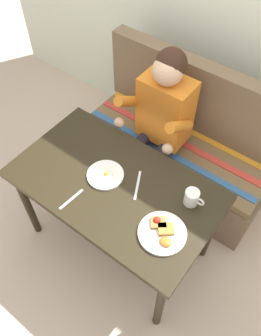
# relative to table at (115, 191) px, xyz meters

# --- Properties ---
(ground_plane) EXTENTS (8.00, 8.00, 0.00)m
(ground_plane) POSITION_rel_table_xyz_m (0.00, 0.00, -0.65)
(ground_plane) COLOR beige
(table) EXTENTS (1.20, 0.70, 0.73)m
(table) POSITION_rel_table_xyz_m (0.00, 0.00, 0.00)
(table) COLOR black
(table) RESTS_ON ground
(couch) EXTENTS (1.44, 0.56, 1.00)m
(couch) POSITION_rel_table_xyz_m (0.00, 0.76, -0.32)
(couch) COLOR brown
(couch) RESTS_ON ground
(person) EXTENTS (0.45, 0.61, 1.21)m
(person) POSITION_rel_table_xyz_m (-0.09, 0.59, 0.09)
(person) COLOR orange
(person) RESTS_ON ground
(plate_breakfast) EXTENTS (0.25, 0.25, 0.05)m
(plate_breakfast) POSITION_rel_table_xyz_m (0.39, -0.10, 0.10)
(plate_breakfast) COLOR white
(plate_breakfast) RESTS_ON table
(plate_eggs) EXTENTS (0.22, 0.22, 0.04)m
(plate_eggs) POSITION_rel_table_xyz_m (-0.08, 0.01, 0.09)
(plate_eggs) COLOR white
(plate_eggs) RESTS_ON table
(coffee_mug) EXTENTS (0.12, 0.08, 0.10)m
(coffee_mug) POSITION_rel_table_xyz_m (0.41, 0.15, 0.13)
(coffee_mug) COLOR white
(coffee_mug) RESTS_ON table
(fork) EXTENTS (0.03, 0.17, 0.00)m
(fork) POSITION_rel_table_xyz_m (-0.12, -0.23, 0.08)
(fork) COLOR silver
(fork) RESTS_ON table
(knife) EXTENTS (0.10, 0.18, 0.00)m
(knife) POSITION_rel_table_xyz_m (0.11, 0.07, 0.08)
(knife) COLOR silver
(knife) RESTS_ON table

